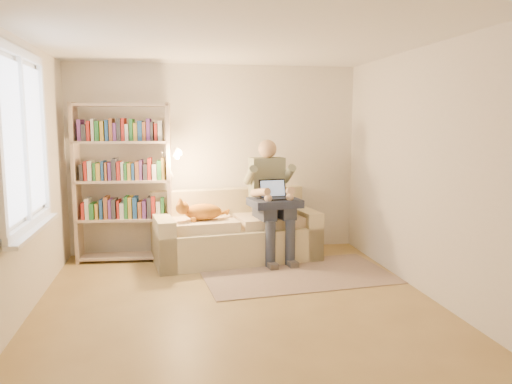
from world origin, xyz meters
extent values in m
plane|color=olive|center=(0.00, 0.00, 0.00)|extent=(4.50, 4.50, 0.00)
cube|color=white|center=(0.00, 0.00, 2.60)|extent=(4.00, 4.50, 0.02)
cube|color=silver|center=(-2.00, 0.00, 1.30)|extent=(0.02, 4.50, 2.60)
cube|color=silver|center=(2.00, 0.00, 1.30)|extent=(0.02, 4.50, 2.60)
cube|color=silver|center=(0.00, 2.25, 1.30)|extent=(4.00, 0.02, 2.60)
cube|color=silver|center=(0.00, -2.25, 1.30)|extent=(4.00, 0.02, 2.60)
plane|color=white|center=(-1.97, 0.20, 1.65)|extent=(0.00, 1.50, 1.50)
cube|color=white|center=(-1.96, 0.20, 2.44)|extent=(0.05, 1.50, 0.08)
cube|color=white|center=(-1.96, 0.20, 0.86)|extent=(0.05, 1.50, 0.08)
cube|color=white|center=(-1.96, 0.20, 1.65)|extent=(0.04, 0.05, 1.50)
cube|color=white|center=(-1.92, 0.20, 0.81)|extent=(0.12, 1.52, 0.04)
cube|color=beige|center=(0.20, 1.70, 0.22)|extent=(2.24, 1.23, 0.45)
cube|color=beige|center=(0.16, 2.07, 0.68)|extent=(2.14, 0.49, 0.46)
cube|color=beige|center=(-0.74, 1.57, 0.32)|extent=(0.34, 0.98, 0.64)
cube|color=beige|center=(1.15, 1.83, 0.32)|extent=(0.34, 0.98, 0.64)
cube|color=beige|center=(-0.26, 1.58, 0.51)|extent=(0.98, 0.75, 0.13)
cube|color=beige|center=(0.69, 1.71, 0.51)|extent=(0.98, 0.75, 0.13)
cube|color=gray|center=(0.65, 1.80, 1.04)|extent=(0.47, 0.30, 0.61)
sphere|color=tan|center=(0.65, 1.78, 1.46)|extent=(0.24, 0.24, 0.24)
cube|color=#303644|center=(0.55, 1.49, 0.67)|extent=(0.24, 0.52, 0.19)
cube|color=#303644|center=(0.82, 1.53, 0.67)|extent=(0.24, 0.52, 0.19)
cylinder|color=#303644|center=(0.58, 1.25, 0.30)|extent=(0.13, 0.13, 0.60)
cylinder|color=#303644|center=(0.85, 1.29, 0.30)|extent=(0.13, 0.13, 0.60)
ellipsoid|color=orange|center=(-0.26, 1.55, 0.68)|extent=(0.50, 0.31, 0.21)
sphere|color=orange|center=(-0.52, 1.48, 0.75)|extent=(0.17, 0.17, 0.17)
cylinder|color=orange|center=(-0.02, 1.64, 0.64)|extent=(0.24, 0.08, 0.07)
cube|color=#242A3F|center=(0.74, 1.49, 0.79)|extent=(0.68, 0.58, 0.10)
cube|color=black|center=(0.74, 1.45, 0.85)|extent=(0.39, 0.29, 0.02)
cube|color=black|center=(0.73, 1.57, 0.96)|extent=(0.36, 0.13, 0.23)
plane|color=#8CA5CC|center=(0.73, 1.57, 0.96)|extent=(0.33, 0.14, 0.31)
cube|color=tan|center=(-1.83, 1.94, 1.03)|extent=(0.07, 0.31, 2.06)
cube|color=tan|center=(-0.65, 1.86, 1.03)|extent=(0.07, 0.31, 2.06)
cube|color=tan|center=(-1.24, 1.90, 0.06)|extent=(1.25, 0.40, 0.03)
cube|color=tan|center=(-1.24, 1.90, 0.56)|extent=(1.25, 0.40, 0.03)
cube|color=tan|center=(-1.24, 1.90, 1.06)|extent=(1.25, 0.40, 0.03)
cube|color=tan|center=(-1.24, 1.90, 1.56)|extent=(1.25, 0.40, 0.03)
cube|color=tan|center=(-1.24, 1.90, 2.03)|extent=(1.25, 0.40, 0.03)
cube|color=#267233|center=(-1.24, 1.90, 0.70)|extent=(1.06, 0.32, 0.25)
cube|color=gold|center=(-1.24, 1.90, 1.20)|extent=(1.06, 0.32, 0.25)
cube|color=#1E4C8C|center=(-1.24, 1.90, 1.70)|extent=(1.06, 0.32, 0.25)
cylinder|color=white|center=(-0.73, 1.86, 1.10)|extent=(0.11, 0.11, 0.04)
cone|color=white|center=(-0.57, 1.72, 1.41)|extent=(0.15, 0.17, 0.17)
cube|color=gray|center=(0.83, 0.88, 0.01)|extent=(2.32, 1.51, 0.01)
camera|label=1|loc=(-0.66, -4.73, 1.82)|focal=35.00mm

